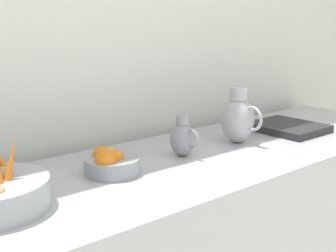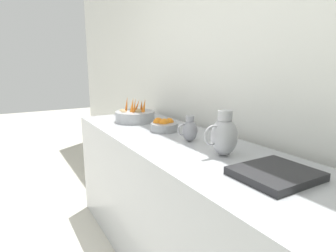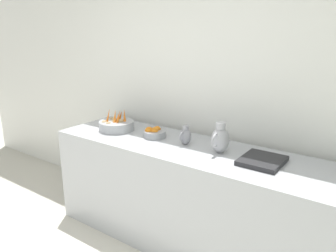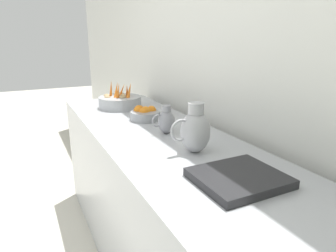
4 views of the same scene
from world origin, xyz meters
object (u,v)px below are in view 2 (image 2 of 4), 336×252
object	(u,v)px
vegetable_colander	(135,116)
metal_pitcher_short	(190,130)
metal_pitcher_tall	(224,135)
orange_bowl	(164,126)

from	to	relation	value
vegetable_colander	metal_pitcher_short	world-z (taller)	vegetable_colander
vegetable_colander	metal_pitcher_tall	size ratio (longest dim) A/B	1.36
vegetable_colander	orange_bowl	bearing A→B (deg)	95.33
metal_pitcher_short	orange_bowl	bearing A→B (deg)	-90.68
metal_pitcher_tall	metal_pitcher_short	distance (m)	0.34
orange_bowl	metal_pitcher_tall	size ratio (longest dim) A/B	0.82
vegetable_colander	orange_bowl	world-z (taller)	vegetable_colander
vegetable_colander	metal_pitcher_tall	xyz separation A→B (m)	(-0.03, 1.12, 0.06)
vegetable_colander	metal_pitcher_short	bearing A→B (deg)	92.70
metal_pitcher_tall	vegetable_colander	bearing A→B (deg)	-88.28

